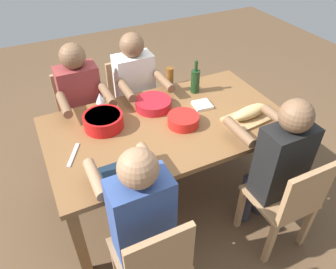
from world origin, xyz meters
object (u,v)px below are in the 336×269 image
serving_bowl_pasta (153,103)px  serving_bowl_salad (103,120)px  serving_bowl_fruit (183,120)px  bread_loaf (250,112)px  beer_bottle (170,80)px  diner_far_right (139,214)px  chair_far_left (289,201)px  napkin_stack (202,105)px  diner_near_center (137,88)px  cutting_board (249,118)px  chair_near_right (81,111)px  wine_bottle (195,81)px  diner_far_left (277,161)px  chair_near_center (131,99)px  wine_glass (100,99)px  chair_far_right (153,261)px  dining_table (168,131)px  diner_near_right (82,101)px

serving_bowl_pasta → serving_bowl_salad: serving_bowl_salad is taller
serving_bowl_fruit → bread_loaf: 0.52m
beer_bottle → serving_bowl_salad: bearing=20.5°
diner_far_right → serving_bowl_fruit: size_ratio=5.08×
chair_far_left → napkin_stack: chair_far_left is taller
diner_near_center → serving_bowl_salad: diner_near_center is taller
napkin_stack → cutting_board: bearing=126.9°
chair_near_right → wine_bottle: (-0.91, 0.53, 0.37)m
bread_loaf → beer_bottle: size_ratio=1.45×
diner_far_left → chair_near_right: 1.81m
chair_far_left → diner_far_left: size_ratio=0.71×
diner_near_center → bread_loaf: 1.06m
chair_near_center → diner_far_left: (-0.50, 1.50, 0.21)m
wine_bottle → napkin_stack: (0.06, 0.23, -0.10)m
wine_bottle → serving_bowl_fruit: bearing=50.2°
chair_near_right → wine_glass: (-0.10, 0.46, 0.37)m
diner_near_center → napkin_stack: bearing=121.6°
diner_near_center → serving_bowl_fruit: bearing=97.4°
serving_bowl_pasta → wine_glass: (0.39, -0.14, 0.07)m
serving_bowl_fruit → diner_far_right: bearing=44.8°
serving_bowl_fruit → beer_bottle: size_ratio=1.07×
diner_far_right → napkin_stack: bearing=-138.9°
serving_bowl_salad → cutting_board: bearing=159.3°
chair_far_right → napkin_stack: (-0.85, -0.93, 0.27)m
diner_near_center → napkin_stack: (-0.35, 0.57, 0.05)m
chair_far_left → beer_bottle: beer_bottle is taller
chair_near_center → chair_far_left: same height
dining_table → diner_near_center: bearing=-90.0°
bread_loaf → chair_far_right: bearing=29.5°
chair_near_center → chair_near_right: 0.50m
diner_far_left → diner_near_center: bearing=-69.1°
bread_loaf → beer_bottle: 0.74m
chair_near_right → cutting_board: 1.54m
serving_bowl_pasta → beer_bottle: beer_bottle is taller
diner_far_left → serving_bowl_pasta: bearing=-60.1°
chair_far_right → serving_bowl_salad: 1.06m
chair_near_right → serving_bowl_salad: chair_near_right is taller
dining_table → chair_near_center: bearing=-90.0°
chair_near_center → serving_bowl_fruit: chair_near_center is taller
chair_far_left → serving_bowl_pasta: size_ratio=2.94×
wine_bottle → diner_near_right: bearing=-20.7°
diner_far_left → wine_glass: size_ratio=7.23×
dining_table → chair_far_left: 0.99m
diner_far_left → diner_far_right: (1.00, 0.00, 0.00)m
dining_table → bread_loaf: bearing=158.9°
serving_bowl_pasta → wine_bottle: wine_bottle is taller
diner_near_center → chair_near_right: diner_near_center is taller
diner_near_center → diner_far_left: (-0.50, 1.31, 0.00)m
chair_far_right → bread_loaf: (-1.09, -0.61, 0.32)m
diner_near_center → chair_far_right: bearing=71.5°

